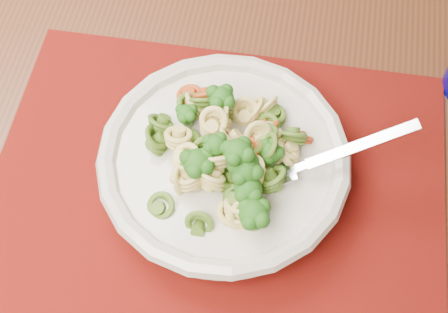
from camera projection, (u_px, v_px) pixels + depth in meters
The scene contains 5 objects.
dining_table at pixel (187, 143), 0.78m from camera, with size 1.75×1.47×0.75m.
placemat at pixel (216, 192), 0.64m from camera, with size 0.46×0.36×0.00m, color #5B1103.
pasta_bowl at pixel (224, 162), 0.62m from camera, with size 0.25×0.25×0.05m.
pasta_broccoli_heap at pixel (224, 154), 0.61m from camera, with size 0.21×0.21×0.06m, color tan, non-canonical shape.
fork at pixel (282, 174), 0.60m from camera, with size 0.19×0.02×0.01m, color silver, non-canonical shape.
Camera 1 is at (0.42, 0.11, 1.33)m, focal length 50.00 mm.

